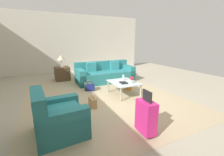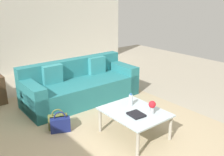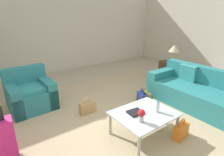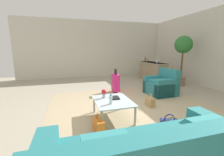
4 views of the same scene
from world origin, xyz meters
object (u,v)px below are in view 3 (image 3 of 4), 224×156
coffee_table_book (135,112)px  side_table (172,70)px  table_lamp (174,49)px  handbag_tan (87,107)px  handbag_orange (181,131)px  handbag_olive (146,97)px  water_bottle (158,107)px  couch (205,95)px  armchair (30,94)px  handbag_navy (142,98)px  flower_vase (141,114)px  coffee_table (144,116)px

coffee_table_book → side_table: size_ratio=0.40×
table_lamp → handbag_tan: bearing=-174.5°
handbag_orange → handbag_tan: same height
handbag_olive → handbag_orange: bearing=-111.4°
table_lamp → side_table: bearing=0.0°
water_bottle → table_lamp: size_ratio=0.39×
couch → armchair: (-3.10, 2.27, 0.00)m
handbag_orange → handbag_tan: size_ratio=1.00×
couch → coffee_table_book: (-1.91, 0.18, 0.15)m
handbag_navy → couch: bearing=-45.1°
side_table → handbag_tan: side_table is taller
side_table → coffee_table_book: bearing=-154.1°
coffee_table_book → flower_vase: size_ratio=1.18×
armchair → flower_vase: (1.08, -2.32, 0.25)m
coffee_table → side_table: 3.18m
side_table → handbag_navy: bearing=-161.9°
flower_vase → handbag_navy: size_ratio=0.57×
coffee_table → water_bottle: water_bottle is taller
table_lamp → handbag_navy: 2.23m
table_lamp → flower_vase: bearing=-151.3°
armchair → handbag_orange: bearing=-55.7°
coffee_table → armchair: bearing=121.0°
handbag_navy → armchair: bearing=148.6°
armchair → coffee_table: armchair is taller
coffee_table → handbag_tan: size_ratio=2.73×
coffee_table_book → side_table: bearing=31.1°
armchair → coffee_table: bearing=-59.0°
side_table → couch: bearing=-122.1°
handbag_olive → table_lamp: bearing=19.6°
flower_vase → table_lamp: (3.02, 1.65, 0.43)m
handbag_navy → handbag_tan: bearing=165.3°
coffee_table_book → table_lamp: 3.29m
handbag_navy → handbag_orange: size_ratio=1.00×
couch → handbag_olive: bearing=131.7°
coffee_table_book → side_table: 3.25m
side_table → handbag_navy: (-1.96, -0.64, -0.16)m
water_bottle → handbag_olive: (0.75, 0.94, -0.39)m
water_bottle → handbag_orange: 0.57m
armchair → table_lamp: 4.21m
table_lamp → handbag_tan: 3.35m
flower_vase → armchair: bearing=115.1°
coffee_table → coffee_table_book: size_ratio=4.05×
water_bottle → handbag_navy: 1.22m
coffee_table → handbag_olive: (0.95, 0.84, -0.25)m
handbag_orange → handbag_olive: same height
coffee_table → handbag_orange: bearing=-42.2°
couch → water_bottle: bearing=-180.0°
couch → table_lamp: bearing=57.9°
couch → handbag_olive: couch is taller
side_table → table_lamp: table_lamp is taller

